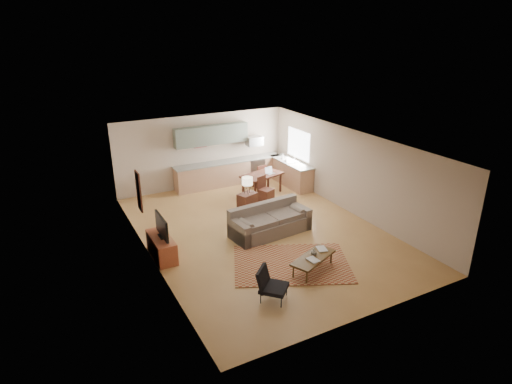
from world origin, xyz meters
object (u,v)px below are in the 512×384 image
tv_credenza (162,247)px  dining_table (262,184)px  coffee_table (313,264)px  armchair (274,285)px  console_table (247,204)px  sofa (270,220)px

tv_credenza → dining_table: 5.28m
coffee_table → armchair: (-1.45, -0.58, 0.17)m
dining_table → console_table: bearing=-149.4°
sofa → coffee_table: bearing=-97.9°
console_table → sofa: bearing=-112.4°
sofa → dining_table: (1.32, 2.91, -0.05)m
armchair → sofa: bearing=17.9°
tv_credenza → dining_table: bearing=31.6°
sofa → dining_table: sofa is taller
sofa → coffee_table: (-0.10, -2.27, -0.23)m
console_table → dining_table: dining_table is taller
sofa → console_table: (0.06, 1.58, -0.08)m
sofa → tv_credenza: bearing=171.9°
armchair → dining_table: dining_table is taller
armchair → tv_credenza: bearing=75.0°
coffee_table → armchair: 1.57m
coffee_table → armchair: size_ratio=1.78×
coffee_table → tv_credenza: (-3.08, 2.42, 0.09)m
sofa → tv_credenza: sofa is taller
sofa → tv_credenza: (-3.18, 0.14, -0.14)m
sofa → tv_credenza: 3.18m
console_table → coffee_table: bearing=-112.6°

